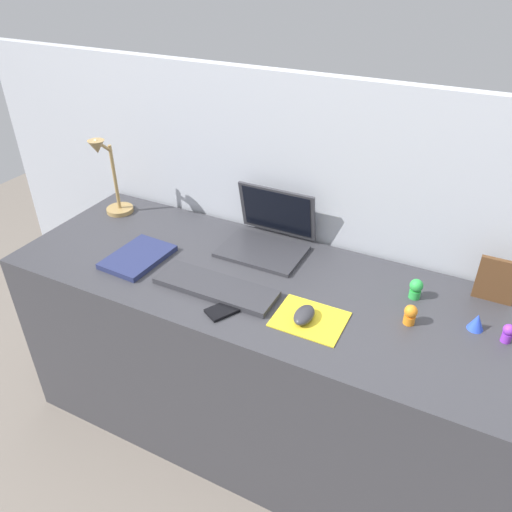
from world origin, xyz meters
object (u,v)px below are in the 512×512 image
(laptop, at_px, (269,233))
(toy_figurine_green, at_px, (416,288))
(toy_figurine_purple, at_px, (508,333))
(notebook_pad, at_px, (138,257))
(picture_frame, at_px, (497,281))
(keyboard, at_px, (216,287))
(mouse, at_px, (304,315))
(toy_figurine_blue, at_px, (477,322))
(cell_phone, at_px, (227,309))
(toy_figurine_orange, at_px, (410,315))
(desk_lamp, at_px, (110,179))

(laptop, relative_size, toy_figurine_green, 4.45)
(toy_figurine_purple, bearing_deg, notebook_pad, -173.86)
(notebook_pad, bearing_deg, laptop, 40.90)
(picture_frame, height_order, toy_figurine_purple, picture_frame)
(keyboard, distance_m, mouse, 0.32)
(notebook_pad, height_order, toy_figurine_blue, toy_figurine_blue)
(picture_frame, bearing_deg, cell_phone, -149.73)
(cell_phone, bearing_deg, notebook_pad, -165.43)
(mouse, distance_m, picture_frame, 0.61)
(laptop, xyz_separation_m, toy_figurine_orange, (0.56, -0.21, -0.02))
(toy_figurine_purple, relative_size, toy_figurine_orange, 0.91)
(mouse, xyz_separation_m, toy_figurine_green, (0.27, 0.26, 0.01))
(picture_frame, xyz_separation_m, toy_figurine_blue, (-0.03, -0.17, -0.05))
(cell_phone, bearing_deg, laptop, 125.56)
(toy_figurine_purple, relative_size, toy_figurine_blue, 1.13)
(picture_frame, distance_m, toy_figurine_orange, 0.32)
(notebook_pad, xyz_separation_m, toy_figurine_orange, (0.94, 0.08, 0.02))
(desk_lamp, bearing_deg, toy_figurine_green, -0.60)
(keyboard, distance_m, notebook_pad, 0.34)
(keyboard, xyz_separation_m, cell_phone, (0.08, -0.07, -0.01))
(keyboard, bearing_deg, picture_frame, 23.26)
(desk_lamp, xyz_separation_m, picture_frame, (1.45, 0.08, -0.08))
(keyboard, relative_size, desk_lamp, 1.22)
(cell_phone, relative_size, toy_figurine_purple, 2.18)
(keyboard, relative_size, toy_figurine_green, 6.08)
(mouse, height_order, notebook_pad, mouse)
(keyboard, relative_size, cell_phone, 3.20)
(mouse, relative_size, desk_lamp, 0.29)
(toy_figurine_purple, xyz_separation_m, toy_figurine_orange, (-0.26, -0.05, 0.00))
(cell_phone, bearing_deg, mouse, 43.26)
(cell_phone, distance_m, picture_frame, 0.84)
(picture_frame, relative_size, toy_figurine_green, 2.22)
(toy_figurine_green, bearing_deg, mouse, -135.69)
(desk_lamp, bearing_deg, mouse, -16.20)
(mouse, xyz_separation_m, notebook_pad, (-0.66, 0.04, -0.01))
(laptop, height_order, toy_figurine_blue, laptop)
(mouse, xyz_separation_m, picture_frame, (0.49, 0.36, 0.05))
(keyboard, height_order, cell_phone, keyboard)
(desk_lamp, bearing_deg, keyboard, -22.38)
(mouse, relative_size, picture_frame, 0.64)
(toy_figurine_blue, bearing_deg, toy_figurine_green, 159.15)
(keyboard, bearing_deg, toy_figurine_orange, 10.57)
(laptop, xyz_separation_m, toy_figurine_purple, (0.83, -0.17, -0.02))
(mouse, relative_size, toy_figurine_purple, 1.64)
(toy_figurine_purple, distance_m, toy_figurine_orange, 0.27)
(toy_figurine_orange, bearing_deg, toy_figurine_blue, 20.17)
(notebook_pad, relative_size, picture_frame, 1.60)
(notebook_pad, bearing_deg, keyboard, -2.39)
(cell_phone, relative_size, picture_frame, 0.85)
(toy_figurine_green, bearing_deg, desk_lamp, 179.40)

